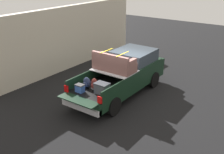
# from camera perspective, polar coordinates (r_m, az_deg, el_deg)

# --- Properties ---
(ground_plane) EXTENTS (40.00, 40.00, 0.00)m
(ground_plane) POSITION_cam_1_polar(r_m,az_deg,el_deg) (13.25, 1.52, -3.62)
(ground_plane) COLOR black
(pickup_truck) EXTENTS (6.05, 2.06, 2.23)m
(pickup_truck) POSITION_cam_1_polar(r_m,az_deg,el_deg) (13.15, 2.49, 0.78)
(pickup_truck) COLOR black
(pickup_truck) RESTS_ON ground_plane
(building_facade) EXTENTS (11.44, 0.36, 3.66)m
(building_facade) POSITION_cam_1_polar(r_m,az_deg,el_deg) (16.70, -8.53, 8.29)
(building_facade) COLOR beige
(building_facade) RESTS_ON ground_plane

